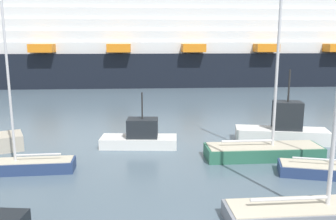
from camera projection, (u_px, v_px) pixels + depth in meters
sailboat_0 at (24, 164)px, 20.18m from camera, size 5.69×1.54×10.28m
sailboat_3 at (330, 169)px, 19.57m from camera, size 5.67×3.31×8.35m
sailboat_4 at (263, 149)px, 22.58m from camera, size 7.51×2.50×11.72m
sailboat_5 at (314, 206)px, 14.73m from camera, size 7.52×2.20×13.66m
fishing_boat_0 at (140, 137)px, 24.96m from camera, size 5.59×2.67×3.93m
fishing_boat_2 at (283, 129)px, 26.15m from camera, size 6.94×3.66×5.39m
cruise_ship at (154, 48)px, 61.08m from camera, size 99.20×20.36×19.21m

